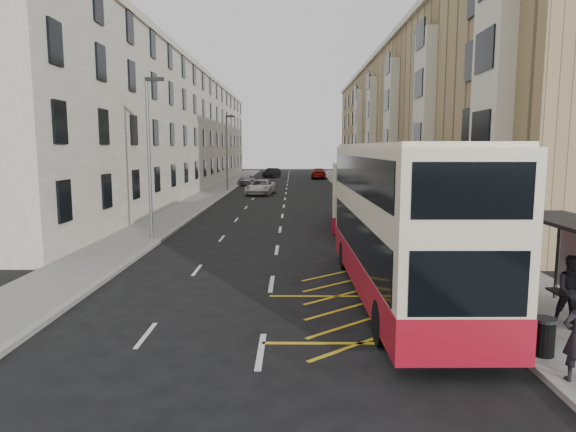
{
  "coord_description": "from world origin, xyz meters",
  "views": [
    {
      "loc": [
        0.76,
        -13.53,
        4.76
      ],
      "look_at": [
        0.56,
        6.58,
        2.06
      ],
      "focal_mm": 32.0,
      "sensor_mm": 36.0,
      "label": 1
    }
  ],
  "objects_px": {
    "white_van": "(261,187)",
    "litter_bin": "(544,336)",
    "double_decker_rear": "(354,191)",
    "car_dark": "(272,173)",
    "street_lamp_near": "(150,150)",
    "street_lamp_far": "(227,148)",
    "pedestrian_mid": "(573,291)",
    "pedestrian_far": "(461,242)",
    "car_red": "(319,173)",
    "double_decker_front": "(400,221)",
    "car_silver": "(246,180)"
  },
  "relations": [
    {
      "from": "litter_bin",
      "to": "car_dark",
      "type": "bearing_deg",
      "value": 97.24
    },
    {
      "from": "car_silver",
      "to": "street_lamp_far",
      "type": "bearing_deg",
      "value": -90.39
    },
    {
      "from": "car_silver",
      "to": "car_dark",
      "type": "distance_m",
      "value": 17.06
    },
    {
      "from": "double_decker_rear",
      "to": "car_dark",
      "type": "relative_size",
      "value": 2.38
    },
    {
      "from": "double_decker_rear",
      "to": "double_decker_front",
      "type": "bearing_deg",
      "value": -85.52
    },
    {
      "from": "car_dark",
      "to": "car_red",
      "type": "xyz_separation_m",
      "value": [
        7.29,
        -3.17,
        0.06
      ]
    },
    {
      "from": "double_decker_front",
      "to": "pedestrian_far",
      "type": "relative_size",
      "value": 7.25
    },
    {
      "from": "double_decker_rear",
      "to": "pedestrian_far",
      "type": "relative_size",
      "value": 6.29
    },
    {
      "from": "pedestrian_mid",
      "to": "white_van",
      "type": "xyz_separation_m",
      "value": [
        -10.51,
        38.96,
        -0.33
      ]
    },
    {
      "from": "street_lamp_near",
      "to": "car_red",
      "type": "bearing_deg",
      "value": 78.28
    },
    {
      "from": "double_decker_front",
      "to": "litter_bin",
      "type": "xyz_separation_m",
      "value": [
        2.25,
        -4.9,
        -1.89
      ]
    },
    {
      "from": "street_lamp_far",
      "to": "litter_bin",
      "type": "distance_m",
      "value": 46.47
    },
    {
      "from": "street_lamp_far",
      "to": "double_decker_rear",
      "type": "relative_size",
      "value": 0.75
    },
    {
      "from": "street_lamp_far",
      "to": "double_decker_rear",
      "type": "xyz_separation_m",
      "value": [
        10.83,
        -24.5,
        -2.51
      ]
    },
    {
      "from": "street_lamp_far",
      "to": "street_lamp_near",
      "type": "bearing_deg",
      "value": -90.0
    },
    {
      "from": "double_decker_rear",
      "to": "car_silver",
      "type": "height_order",
      "value": "double_decker_rear"
    },
    {
      "from": "double_decker_front",
      "to": "pedestrian_far",
      "type": "distance_m",
      "value": 5.67
    },
    {
      "from": "litter_bin",
      "to": "car_red",
      "type": "bearing_deg",
      "value": 91.43
    },
    {
      "from": "double_decker_rear",
      "to": "white_van",
      "type": "height_order",
      "value": "double_decker_rear"
    },
    {
      "from": "car_red",
      "to": "street_lamp_far",
      "type": "bearing_deg",
      "value": 68.26
    },
    {
      "from": "double_decker_rear",
      "to": "litter_bin",
      "type": "distance_m",
      "value": 20.16
    },
    {
      "from": "car_red",
      "to": "litter_bin",
      "type": "bearing_deg",
      "value": 95.23
    },
    {
      "from": "street_lamp_near",
      "to": "street_lamp_far",
      "type": "relative_size",
      "value": 1.0
    },
    {
      "from": "car_red",
      "to": "street_lamp_near",
      "type": "bearing_deg",
      "value": 82.07
    },
    {
      "from": "street_lamp_near",
      "to": "double_decker_rear",
      "type": "distance_m",
      "value": 12.4
    },
    {
      "from": "street_lamp_near",
      "to": "double_decker_rear",
      "type": "height_order",
      "value": "street_lamp_near"
    },
    {
      "from": "pedestrian_mid",
      "to": "street_lamp_far",
      "type": "bearing_deg",
      "value": 118.83
    },
    {
      "from": "double_decker_front",
      "to": "double_decker_rear",
      "type": "distance_m",
      "value": 15.13
    },
    {
      "from": "litter_bin",
      "to": "white_van",
      "type": "height_order",
      "value": "white_van"
    },
    {
      "from": "car_dark",
      "to": "white_van",
      "type": "bearing_deg",
      "value": -71.38
    },
    {
      "from": "double_decker_rear",
      "to": "pedestrian_far",
      "type": "bearing_deg",
      "value": -68.62
    },
    {
      "from": "street_lamp_near",
      "to": "car_red",
      "type": "relative_size",
      "value": 1.45
    },
    {
      "from": "double_decker_front",
      "to": "car_dark",
      "type": "relative_size",
      "value": 2.74
    },
    {
      "from": "street_lamp_far",
      "to": "car_red",
      "type": "xyz_separation_m",
      "value": [
        11.01,
        23.04,
        -3.84
      ]
    },
    {
      "from": "litter_bin",
      "to": "car_red",
      "type": "distance_m",
      "value": 67.58
    },
    {
      "from": "pedestrian_mid",
      "to": "pedestrian_far",
      "type": "relative_size",
      "value": 1.1
    },
    {
      "from": "car_dark",
      "to": "street_lamp_far",
      "type": "bearing_deg",
      "value": -79.67
    },
    {
      "from": "litter_bin",
      "to": "white_van",
      "type": "relative_size",
      "value": 0.16
    },
    {
      "from": "double_decker_rear",
      "to": "pedestrian_far",
      "type": "xyz_separation_m",
      "value": [
        2.99,
        -10.81,
        -1.13
      ]
    },
    {
      "from": "litter_bin",
      "to": "car_dark",
      "type": "relative_size",
      "value": 0.19
    },
    {
      "from": "double_decker_front",
      "to": "litter_bin",
      "type": "distance_m",
      "value": 5.71
    },
    {
      "from": "street_lamp_far",
      "to": "white_van",
      "type": "distance_m",
      "value": 6.55
    },
    {
      "from": "street_lamp_far",
      "to": "car_silver",
      "type": "bearing_deg",
      "value": 82.98
    },
    {
      "from": "double_decker_front",
      "to": "litter_bin",
      "type": "relative_size",
      "value": 14.32
    },
    {
      "from": "white_van",
      "to": "litter_bin",
      "type": "bearing_deg",
      "value": -70.03
    },
    {
      "from": "pedestrian_mid",
      "to": "double_decker_rear",
      "type": "bearing_deg",
      "value": 111.21
    },
    {
      "from": "car_red",
      "to": "car_silver",
      "type": "bearing_deg",
      "value": 58.04
    },
    {
      "from": "double_decker_rear",
      "to": "litter_bin",
      "type": "xyz_separation_m",
      "value": [
        1.87,
        -20.02,
        -1.53
      ]
    },
    {
      "from": "white_van",
      "to": "car_red",
      "type": "relative_size",
      "value": 0.98
    },
    {
      "from": "street_lamp_near",
      "to": "litter_bin",
      "type": "xyz_separation_m",
      "value": [
        12.7,
        -14.52,
        -4.04
      ]
    }
  ]
}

